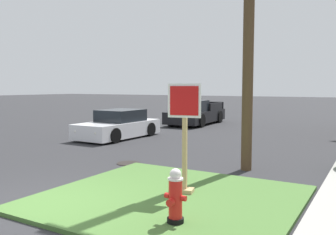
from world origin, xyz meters
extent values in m
plane|color=#2B2B2D|center=(0.00, 0.00, 0.00)|extent=(160.00, 160.00, 0.00)
cube|color=#477033|center=(1.88, 1.70, 0.04)|extent=(4.90, 4.58, 0.08)
cylinder|color=black|center=(2.67, 0.54, 0.12)|extent=(0.28, 0.27, 0.08)
cylinder|color=red|center=(2.67, 0.54, 0.47)|extent=(0.22, 0.22, 0.62)
cylinder|color=silver|center=(2.67, 0.54, 0.80)|extent=(0.25, 0.25, 0.03)
sphere|color=silver|center=(2.67, 0.54, 0.87)|extent=(0.19, 0.19, 0.19)
cube|color=silver|center=(2.67, 0.54, 0.94)|extent=(0.04, 0.04, 0.04)
cylinder|color=red|center=(2.52, 0.54, 0.50)|extent=(0.08, 0.09, 0.09)
cylinder|color=red|center=(2.82, 0.54, 0.50)|extent=(0.08, 0.09, 0.09)
cylinder|color=red|center=(2.67, 0.38, 0.45)|extent=(0.12, 0.09, 0.12)
cube|color=tan|center=(2.01, 2.11, 1.18)|extent=(0.11, 0.11, 2.20)
cube|color=tan|center=(2.01, 2.11, 0.12)|extent=(0.41, 0.35, 0.08)
cube|color=white|center=(2.02, 2.06, 1.99)|extent=(0.68, 0.17, 0.69)
cube|color=red|center=(2.03, 2.04, 1.99)|extent=(0.58, 0.14, 0.59)
cylinder|color=black|center=(-0.90, 4.08, 0.01)|extent=(0.70, 0.70, 0.02)
cube|color=silver|center=(-4.52, 8.19, 0.41)|extent=(1.88, 4.14, 0.64)
cube|color=black|center=(-4.52, 8.39, 0.97)|extent=(1.59, 1.92, 0.56)
cylinder|color=black|center=(-3.69, 6.90, 0.31)|extent=(0.23, 0.62, 0.62)
cylinder|color=black|center=(-5.40, 6.93, 0.31)|extent=(0.23, 0.62, 0.62)
cylinder|color=black|center=(-3.65, 9.45, 0.31)|extent=(0.23, 0.62, 0.62)
cylinder|color=black|center=(-5.36, 9.48, 0.31)|extent=(0.23, 0.62, 0.62)
sphere|color=white|center=(-4.01, 6.17, 0.47)|extent=(0.14, 0.14, 0.14)
sphere|color=red|center=(-3.95, 10.19, 0.47)|extent=(0.12, 0.12, 0.12)
sphere|color=white|center=(-5.10, 6.19, 0.47)|extent=(0.14, 0.14, 0.14)
sphere|color=red|center=(-5.03, 10.21, 0.47)|extent=(0.12, 0.12, 0.12)
cube|color=black|center=(-4.13, 15.29, 0.50)|extent=(2.26, 5.10, 0.68)
cube|color=black|center=(-4.10, 14.59, 1.14)|extent=(1.83, 1.39, 0.68)
cube|color=black|center=(-3.23, 16.21, 1.06)|extent=(0.21, 2.10, 0.44)
cube|color=black|center=(-5.13, 16.12, 1.06)|extent=(0.21, 2.10, 0.44)
cube|color=black|center=(-4.26, 17.74, 1.06)|extent=(1.80, 0.19, 0.44)
cylinder|color=black|center=(-3.12, 13.84, 0.38)|extent=(0.30, 0.77, 0.76)
cylinder|color=black|center=(-5.00, 13.74, 0.38)|extent=(0.30, 0.77, 0.76)
cylinder|color=black|center=(-3.27, 16.84, 0.38)|extent=(0.30, 0.77, 0.76)
cylinder|color=black|center=(-5.15, 16.74, 0.38)|extent=(0.30, 0.77, 0.76)
camera|label=1|loc=(5.43, -4.41, 2.27)|focal=38.58mm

